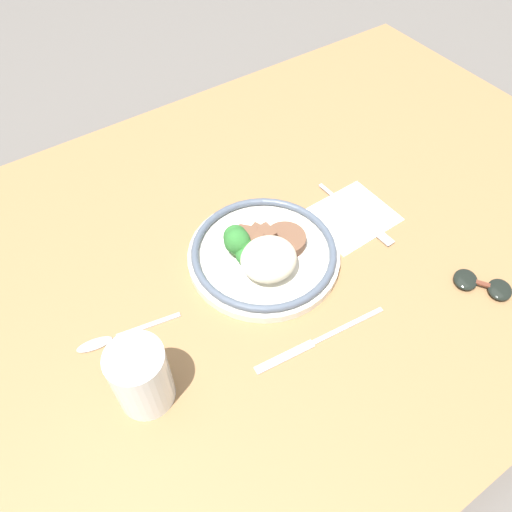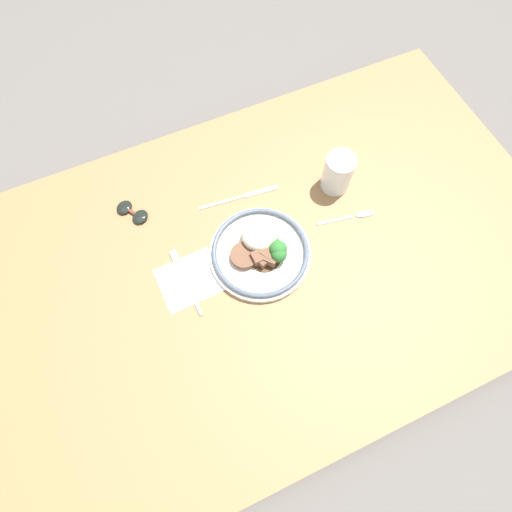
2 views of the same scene
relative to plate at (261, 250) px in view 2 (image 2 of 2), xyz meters
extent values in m
plane|color=#5B5651|center=(0.01, -0.02, -0.07)|extent=(8.00, 8.00, 0.00)
cube|color=olive|center=(0.01, -0.02, -0.05)|extent=(1.45, 0.90, 0.05)
cube|color=white|center=(-0.18, 0.01, -0.02)|extent=(0.14, 0.12, 0.00)
cylinder|color=silver|center=(0.00, 0.00, -0.01)|extent=(0.24, 0.24, 0.01)
torus|color=#4C5666|center=(0.00, 0.00, 0.00)|extent=(0.23, 0.23, 0.01)
ellipsoid|color=beige|center=(0.01, 0.03, 0.02)|extent=(0.09, 0.08, 0.05)
cylinder|color=brown|center=(-0.04, 0.00, 0.00)|extent=(0.07, 0.07, 0.02)
cylinder|color=#472D19|center=(0.00, -0.02, -0.01)|extent=(0.08, 0.08, 0.00)
cube|color=brown|center=(0.00, -0.03, 0.01)|extent=(0.04, 0.04, 0.03)
cube|color=brown|center=(-0.01, -0.03, 0.01)|extent=(0.03, 0.03, 0.03)
cube|color=brown|center=(-0.02, -0.02, 0.01)|extent=(0.03, 0.03, 0.03)
cube|color=brown|center=(0.01, -0.02, 0.01)|extent=(0.04, 0.04, 0.03)
cylinder|color=#5B8E47|center=(0.03, -0.04, 0.00)|extent=(0.01, 0.01, 0.01)
sphere|color=#2D702D|center=(0.03, -0.04, 0.02)|extent=(0.04, 0.04, 0.04)
cylinder|color=#5B8E47|center=(0.03, -0.01, 0.00)|extent=(0.01, 0.01, 0.01)
sphere|color=#2D702D|center=(0.03, -0.01, 0.02)|extent=(0.04, 0.04, 0.04)
cylinder|color=#5B8E47|center=(0.03, -0.02, 0.00)|extent=(0.01, 0.01, 0.02)
sphere|color=#2D702D|center=(0.03, -0.02, 0.03)|extent=(0.04, 0.04, 0.04)
cylinder|color=#5B8E47|center=(0.03, 0.00, 0.00)|extent=(0.01, 0.01, 0.01)
sphere|color=#2D702D|center=(0.03, 0.00, 0.01)|extent=(0.03, 0.03, 0.03)
cylinder|color=#5B8E47|center=(0.03, -0.03, 0.00)|extent=(0.01, 0.01, 0.01)
sphere|color=#2D702D|center=(0.03, -0.03, 0.02)|extent=(0.03, 0.03, 0.03)
cylinder|color=yellow|center=(0.25, 0.10, 0.01)|extent=(0.07, 0.07, 0.06)
cylinder|color=white|center=(0.25, 0.10, 0.03)|extent=(0.07, 0.07, 0.10)
cube|color=#B7B7BC|center=(-0.19, -0.03, -0.02)|extent=(0.01, 0.11, 0.00)
cube|color=#B7B7BC|center=(-0.19, 0.06, -0.02)|extent=(0.02, 0.07, 0.00)
cube|color=#B7B7BC|center=(-0.03, 0.17, -0.02)|extent=(0.13, 0.02, 0.00)
cube|color=#B7B7BC|center=(0.07, 0.16, -0.02)|extent=(0.09, 0.02, 0.00)
cube|color=#B7B7BC|center=(0.21, 0.01, -0.02)|extent=(0.09, 0.02, 0.00)
ellipsoid|color=#B7B7BC|center=(0.28, -0.01, -0.02)|extent=(0.05, 0.03, 0.01)
ellipsoid|color=black|center=(-0.24, 0.21, -0.02)|extent=(0.05, 0.05, 0.01)
ellipsoid|color=black|center=(-0.27, 0.25, -0.02)|extent=(0.05, 0.05, 0.01)
cube|color=brown|center=(-0.25, 0.23, -0.01)|extent=(0.02, 0.02, 0.00)
camera|label=1|loc=(0.29, 0.41, 0.61)|focal=35.00mm
camera|label=2|loc=(-0.17, -0.34, 0.86)|focal=28.00mm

